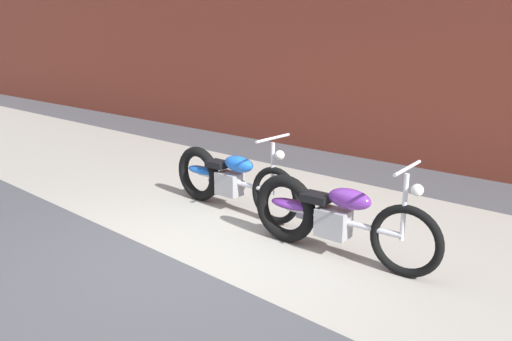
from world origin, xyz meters
name	(u,v)px	position (x,y,z in m)	size (l,w,h in m)	color
ground_plane	(178,261)	(0.00, 0.00, 0.00)	(80.00, 80.00, 0.00)	#47474C
sidewalk_slab	(288,213)	(0.00, 1.75, 0.00)	(36.00, 3.50, 0.01)	#9E998E
motorcycle_blue	(225,178)	(-0.73, 1.38, 0.40)	(2.01, 0.58, 1.03)	black
motorcycle_purple	(327,216)	(0.97, 1.10, 0.40)	(2.01, 0.58, 1.03)	black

